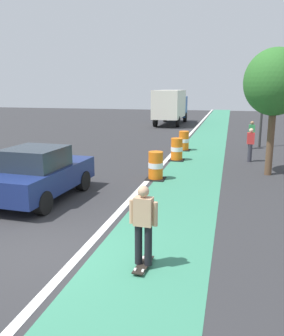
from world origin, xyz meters
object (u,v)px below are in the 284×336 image
(traffic_barrel_mid, at_px, (177,150))
(delivery_truck_down_block, at_px, (171,105))
(traffic_barrel_front, at_px, (156,166))
(parked_sedan_nearest, at_px, (40,174))
(pedestrian_crossing, at_px, (250,144))
(skateboarder_on_lane, at_px, (143,225))
(traffic_light_corner, at_px, (264,87))
(pedestrian_waiting, at_px, (251,134))
(traffic_barrel_back, at_px, (184,141))
(street_tree_sidewalk, at_px, (275,83))

(traffic_barrel_mid, distance_m, delivery_truck_down_block, 17.31)
(traffic_barrel_front, bearing_deg, parked_sedan_nearest, -131.99)
(delivery_truck_down_block, xyz_separation_m, pedestrian_crossing, (6.58, -16.47, -0.98))
(delivery_truck_down_block, relative_size, pedestrian_crossing, 4.72)
(parked_sedan_nearest, height_order, traffic_barrel_front, parked_sedan_nearest)
(skateboarder_on_lane, bearing_deg, pedestrian_crossing, 77.59)
(traffic_barrel_mid, bearing_deg, traffic_barrel_front, -93.47)
(traffic_light_corner, relative_size, pedestrian_waiting, 3.17)
(traffic_barrel_back, distance_m, street_tree_sidewalk, 7.15)
(delivery_truck_down_block, distance_m, pedestrian_waiting, 14.35)
(traffic_light_corner, relative_size, pedestrian_crossing, 3.17)
(skateboarder_on_lane, height_order, street_tree_sidewalk, street_tree_sidewalk)
(traffic_barrel_front, bearing_deg, pedestrian_waiting, 64.63)
(skateboarder_on_lane, distance_m, delivery_truck_down_block, 28.09)
(street_tree_sidewalk, bearing_deg, skateboarder_on_lane, -109.54)
(traffic_barrel_front, height_order, pedestrian_waiting, pedestrian_waiting)
(traffic_barrel_mid, bearing_deg, pedestrian_waiting, 49.92)
(traffic_barrel_mid, distance_m, traffic_light_corner, 7.24)
(delivery_truck_down_block, height_order, pedestrian_waiting, delivery_truck_down_block)
(pedestrian_crossing, bearing_deg, parked_sedan_nearest, -130.89)
(parked_sedan_nearest, xyz_separation_m, pedestrian_crossing, (6.71, 7.75, 0.03))
(traffic_barrel_front, distance_m, traffic_barrel_back, 6.80)
(traffic_barrel_front, xyz_separation_m, pedestrian_crossing, (3.68, 4.39, 0.33))
(parked_sedan_nearest, height_order, traffic_barrel_back, parked_sedan_nearest)
(pedestrian_waiting, relative_size, street_tree_sidewalk, 0.32)
(traffic_barrel_front, distance_m, pedestrian_waiting, 9.14)
(skateboarder_on_lane, bearing_deg, traffic_barrel_front, 99.82)
(traffic_barrel_back, height_order, pedestrian_crossing, pedestrian_crossing)
(traffic_barrel_mid, xyz_separation_m, pedestrian_waiting, (3.68, 4.37, 0.33))
(traffic_light_corner, bearing_deg, traffic_barrel_back, -153.02)
(traffic_barrel_mid, relative_size, traffic_barrel_back, 1.00)
(delivery_truck_down_block, distance_m, street_tree_sidewalk, 20.40)
(skateboarder_on_lane, xyz_separation_m, traffic_barrel_mid, (-0.96, 10.80, -0.38))
(parked_sedan_nearest, xyz_separation_m, traffic_barrel_front, (3.03, 3.37, -0.30))
(traffic_barrel_mid, relative_size, pedestrian_crossing, 0.68)
(skateboarder_on_lane, bearing_deg, parked_sedan_nearest, 139.98)
(street_tree_sidewalk, bearing_deg, traffic_barrel_mid, 153.50)
(skateboarder_on_lane, relative_size, traffic_barrel_mid, 1.55)
(parked_sedan_nearest, bearing_deg, traffic_barrel_front, 48.01)
(pedestrian_waiting, distance_m, street_tree_sidewalk, 7.00)
(pedestrian_waiting, xyz_separation_m, street_tree_sidewalk, (0.39, -6.40, 2.80))
(skateboarder_on_lane, distance_m, traffic_barrel_front, 7.03)
(traffic_barrel_mid, bearing_deg, traffic_light_corner, 50.27)
(traffic_barrel_back, relative_size, traffic_light_corner, 0.21)
(traffic_light_corner, height_order, pedestrian_crossing, traffic_light_corner)
(parked_sedan_nearest, xyz_separation_m, delivery_truck_down_block, (0.14, 24.22, 1.01))
(skateboarder_on_lane, relative_size, street_tree_sidewalk, 0.34)
(street_tree_sidewalk, bearing_deg, pedestrian_crossing, 103.85)
(traffic_light_corner, height_order, street_tree_sidewalk, traffic_light_corner)
(traffic_barrel_front, xyz_separation_m, delivery_truck_down_block, (-2.89, 20.86, 1.31))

